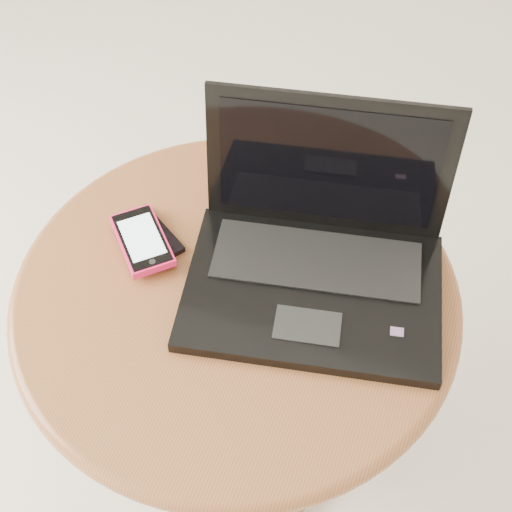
% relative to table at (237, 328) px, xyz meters
% --- Properties ---
extents(table, '(0.63, 0.63, 0.50)m').
position_rel_table_xyz_m(table, '(0.00, 0.00, 0.00)').
color(table, brown).
rests_on(table, ground).
extents(laptop, '(0.39, 0.33, 0.23)m').
position_rel_table_xyz_m(laptop, '(0.10, 0.06, 0.15)').
color(laptop, black).
rests_on(laptop, table).
extents(phone_black, '(0.12, 0.10, 0.01)m').
position_rel_table_xyz_m(phone_black, '(-0.15, 0.04, 0.11)').
color(phone_black, black).
rests_on(phone_black, table).
extents(phone_pink, '(0.13, 0.13, 0.01)m').
position_rel_table_xyz_m(phone_pink, '(-0.15, 0.02, 0.12)').
color(phone_pink, '#FB1B5D').
rests_on(phone_pink, phone_black).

